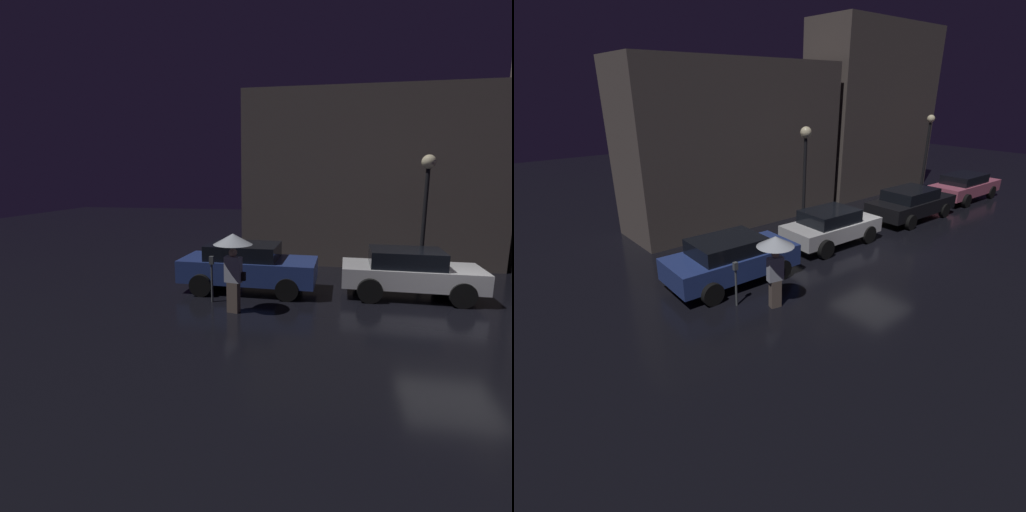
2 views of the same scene
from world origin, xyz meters
TOP-DOWN VIEW (x-y plane):
  - ground_plane at (0.00, 0.00)m, footprint 60.00×60.00m
  - building_facade_left at (-1.81, 6.50)m, footprint 9.86×3.00m
  - parked_car_blue at (-5.75, 1.28)m, footprint 4.18×1.98m
  - parked_car_white at (-0.95, 1.50)m, footprint 3.98×1.92m
  - pedestrian_with_umbrella at (-5.70, -0.78)m, footprint 1.01×1.01m
  - parking_meter at (-6.50, -0.05)m, footprint 0.12×0.10m
  - street_lamp_near at (-0.13, 3.87)m, footprint 0.47×0.47m

SIDE VIEW (x-z plane):
  - ground_plane at x=0.00m, z-range 0.00..0.00m
  - parked_car_white at x=-0.95m, z-range 0.05..1.45m
  - parked_car_blue at x=-5.75m, z-range 0.05..1.51m
  - parking_meter at x=-6.50m, z-range 0.15..1.47m
  - pedestrian_with_umbrella at x=-5.70m, z-range 0.58..2.66m
  - street_lamp_near at x=-0.13m, z-range 0.99..5.19m
  - building_facade_left at x=-1.81m, z-range 0.00..6.72m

